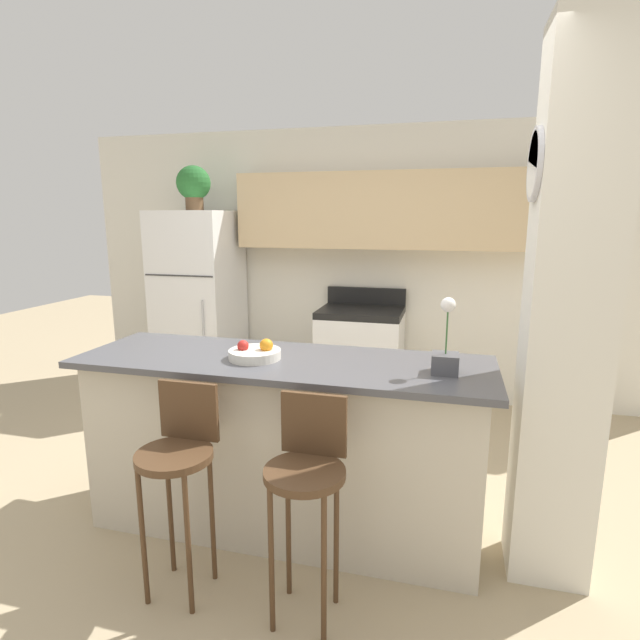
% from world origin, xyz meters
% --- Properties ---
extents(ground_plane, '(14.00, 14.00, 0.00)m').
position_xyz_m(ground_plane, '(0.00, 0.00, 0.00)').
color(ground_plane, tan).
extents(wall_back, '(5.60, 0.38, 2.55)m').
position_xyz_m(wall_back, '(0.11, 2.25, 1.49)').
color(wall_back, silver).
rests_on(wall_back, ground_plane).
extents(pillar_right, '(0.38, 0.32, 2.55)m').
position_xyz_m(pillar_right, '(1.37, -0.00, 1.28)').
color(pillar_right, silver).
rests_on(pillar_right, ground_plane).
extents(counter_bar, '(2.22, 0.71, 0.99)m').
position_xyz_m(counter_bar, '(0.00, 0.00, 0.50)').
color(counter_bar, beige).
rests_on(counter_bar, ground_plane).
extents(refrigerator, '(0.71, 0.74, 1.79)m').
position_xyz_m(refrigerator, '(-1.51, 1.91, 0.89)').
color(refrigerator, white).
rests_on(refrigerator, ground_plane).
extents(stove_range, '(0.75, 0.60, 1.07)m').
position_xyz_m(stove_range, '(0.08, 1.98, 0.46)').
color(stove_range, white).
rests_on(stove_range, ground_plane).
extents(bar_stool_left, '(0.35, 0.35, 0.99)m').
position_xyz_m(bar_stool_left, '(-0.30, -0.57, 0.66)').
color(bar_stool_left, '#4C331E').
rests_on(bar_stool_left, ground_plane).
extents(bar_stool_right, '(0.35, 0.35, 0.99)m').
position_xyz_m(bar_stool_right, '(0.30, -0.57, 0.66)').
color(bar_stool_right, '#4C331E').
rests_on(bar_stool_right, ground_plane).
extents(potted_plant_on_fridge, '(0.32, 0.32, 0.41)m').
position_xyz_m(potted_plant_on_fridge, '(-1.51, 1.91, 2.02)').
color(potted_plant_on_fridge, brown).
rests_on(potted_plant_on_fridge, refrigerator).
extents(orchid_vase, '(0.13, 0.13, 0.37)m').
position_xyz_m(orchid_vase, '(0.85, -0.04, 1.09)').
color(orchid_vase, '#4C4C51').
rests_on(orchid_vase, counter_bar).
extents(fruit_bowl, '(0.28, 0.28, 0.11)m').
position_xyz_m(fruit_bowl, '(-0.14, -0.04, 1.02)').
color(fruit_bowl, silver).
rests_on(fruit_bowl, counter_bar).
extents(trash_bin, '(0.28, 0.28, 0.38)m').
position_xyz_m(trash_bin, '(-0.93, 1.65, 0.19)').
color(trash_bin, black).
rests_on(trash_bin, ground_plane).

